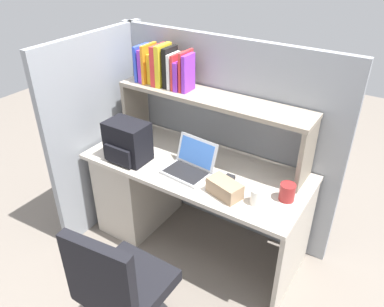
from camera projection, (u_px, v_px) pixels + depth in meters
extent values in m
plane|color=slate|center=(195.00, 241.00, 3.05)|extent=(8.00, 8.00, 0.00)
cube|color=beige|center=(196.00, 167.00, 2.68)|extent=(1.60, 0.70, 0.03)
cube|color=#B6AD9F|center=(139.00, 184.00, 3.13)|extent=(0.40, 0.64, 0.70)
cube|color=#B6AD9F|center=(295.00, 248.00, 2.51)|extent=(0.03, 0.64, 0.70)
cube|color=gray|center=(222.00, 138.00, 2.92)|extent=(1.84, 0.05, 1.55)
cube|color=gray|center=(102.00, 132.00, 3.01)|extent=(0.05, 1.06, 1.55)
cube|color=gray|center=(136.00, 106.00, 3.04)|extent=(0.03, 0.28, 0.42)
cube|color=gray|center=(307.00, 155.00, 2.38)|extent=(0.03, 0.28, 0.42)
cube|color=gray|center=(212.00, 98.00, 2.59)|extent=(1.44, 0.28, 0.03)
cube|color=blue|center=(142.00, 63.00, 2.80)|extent=(0.03, 0.16, 0.26)
cube|color=purple|center=(146.00, 65.00, 2.79)|extent=(0.04, 0.16, 0.24)
cube|color=orange|center=(149.00, 63.00, 2.76)|extent=(0.02, 0.17, 0.28)
cube|color=yellow|center=(154.00, 68.00, 2.77)|extent=(0.04, 0.14, 0.22)
cube|color=red|center=(159.00, 65.00, 2.72)|extent=(0.04, 0.17, 0.29)
cube|color=yellow|center=(163.00, 65.00, 2.69)|extent=(0.04, 0.17, 0.30)
cube|color=black|center=(170.00, 67.00, 2.68)|extent=(0.04, 0.15, 0.28)
cube|color=white|center=(174.00, 71.00, 2.67)|extent=(0.02, 0.15, 0.25)
cube|color=red|center=(178.00, 71.00, 2.66)|extent=(0.02, 0.16, 0.25)
cube|color=purple|center=(181.00, 75.00, 2.65)|extent=(0.03, 0.16, 0.21)
cube|color=red|center=(186.00, 71.00, 2.62)|extent=(0.02, 0.17, 0.28)
cube|color=purple|center=(188.00, 73.00, 2.60)|extent=(0.03, 0.13, 0.26)
cube|color=#B7BABF|center=(186.00, 173.00, 2.57)|extent=(0.33, 0.25, 0.02)
cube|color=black|center=(185.00, 172.00, 2.56)|extent=(0.29, 0.19, 0.00)
cube|color=#B7BABF|center=(197.00, 152.00, 2.59)|extent=(0.32, 0.10, 0.19)
cube|color=#3F72CC|center=(196.00, 152.00, 2.59)|extent=(0.28, 0.08, 0.16)
cube|color=black|center=(128.00, 141.00, 2.67)|extent=(0.30, 0.20, 0.29)
cube|color=black|center=(119.00, 156.00, 2.63)|extent=(0.22, 0.04, 0.13)
cube|color=#262628|center=(228.00, 180.00, 2.49)|extent=(0.06, 0.11, 0.03)
cylinder|color=white|center=(257.00, 197.00, 2.28)|extent=(0.08, 0.08, 0.10)
cube|color=#9E7F60|center=(225.00, 188.00, 2.35)|extent=(0.24, 0.18, 0.10)
cylinder|color=maroon|center=(287.00, 192.00, 2.31)|extent=(0.10, 0.10, 0.11)
cube|color=black|center=(128.00, 284.00, 2.13)|extent=(0.44, 0.44, 0.08)
cube|color=black|center=(99.00, 278.00, 1.84)|extent=(0.40, 0.10, 0.44)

